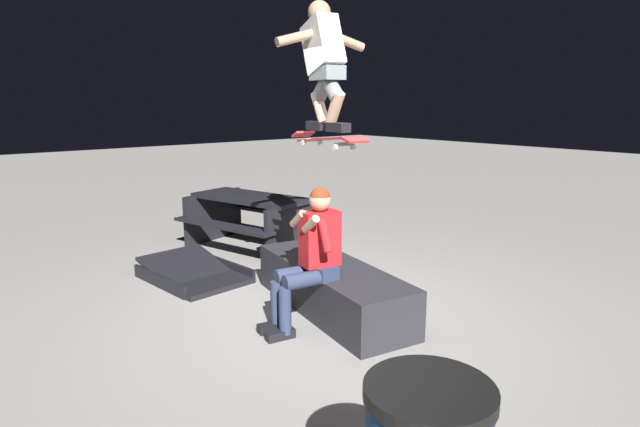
{
  "coord_description": "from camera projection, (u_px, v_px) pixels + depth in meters",
  "views": [
    {
      "loc": [
        -3.63,
        3.1,
        2.05
      ],
      "look_at": [
        -0.13,
        0.15,
        1.07
      ],
      "focal_mm": 29.43,
      "sensor_mm": 36.0,
      "label": 1
    }
  ],
  "objects": [
    {
      "name": "picnic_table_back",
      "position": [
        251.0,
        213.0,
        7.41
      ],
      "size": [
        1.97,
        1.71,
        0.75
      ],
      "color": "black",
      "rests_on": "ground"
    },
    {
      "name": "person_sitting_on_ledge",
      "position": [
        310.0,
        252.0,
        4.7
      ],
      "size": [
        0.6,
        0.78,
        1.3
      ],
      "color": "#2D3856",
      "rests_on": "ground"
    },
    {
      "name": "ledge_box_main",
      "position": [
        332.0,
        287.0,
        5.21
      ],
      "size": [
        2.14,
        1.04,
        0.47
      ],
      "primitive_type": "cube",
      "rotation": [
        0.0,
        0.0,
        -0.19
      ],
      "color": "#28282D",
      "rests_on": "ground"
    },
    {
      "name": "skateboard",
      "position": [
        327.0,
        139.0,
        4.68
      ],
      "size": [
        1.04,
        0.37,
        0.13
      ],
      "color": "#B72D2D"
    },
    {
      "name": "ground_plane",
      "position": [
        323.0,
        316.0,
        5.1
      ],
      "size": [
        40.0,
        40.0,
        0.0
      ],
      "primitive_type": "plane",
      "color": "gray"
    },
    {
      "name": "kicker_ramp",
      "position": [
        194.0,
        275.0,
        6.15
      ],
      "size": [
        1.3,
        1.0,
        0.32
      ],
      "color": "black",
      "rests_on": "ground"
    },
    {
      "name": "skater_airborne",
      "position": [
        324.0,
        60.0,
        4.58
      ],
      "size": [
        0.63,
        0.89,
        1.12
      ],
      "color": "black"
    }
  ]
}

